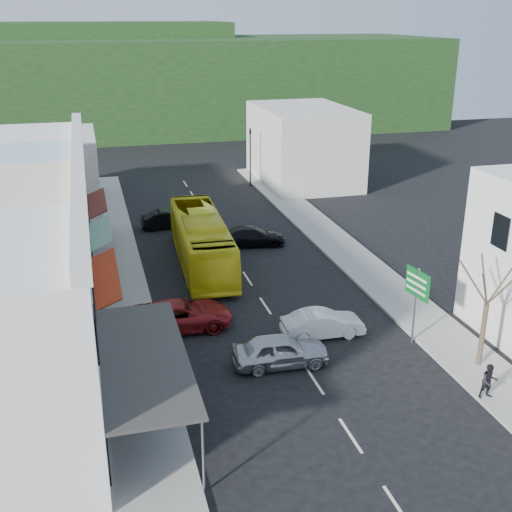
{
  "coord_description": "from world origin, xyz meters",
  "views": [
    {
      "loc": [
        -8.74,
        -26.8,
        15.05
      ],
      "look_at": [
        0.0,
        6.0,
        2.2
      ],
      "focal_mm": 45.0,
      "sensor_mm": 36.0,
      "label": 1
    }
  ],
  "objects_px": {
    "pedestrian_right": "(490,380)",
    "car_red": "(180,316)",
    "street_tree": "(487,304)",
    "bus": "(201,242)",
    "traffic_signal": "(250,157)",
    "pedestrian_left": "(151,331)",
    "direction_sign": "(415,306)",
    "car_silver": "(280,351)",
    "car_white": "(323,323)"
  },
  "relations": [
    {
      "from": "car_red",
      "to": "street_tree",
      "type": "relative_size",
      "value": 0.74
    },
    {
      "from": "pedestrian_right",
      "to": "street_tree",
      "type": "height_order",
      "value": "street_tree"
    },
    {
      "from": "car_white",
      "to": "traffic_signal",
      "type": "distance_m",
      "value": 30.27
    },
    {
      "from": "bus",
      "to": "pedestrian_right",
      "type": "bearing_deg",
      "value": -61.99
    },
    {
      "from": "car_silver",
      "to": "pedestrian_left",
      "type": "relative_size",
      "value": 2.59
    },
    {
      "from": "pedestrian_left",
      "to": "car_silver",
      "type": "bearing_deg",
      "value": -112.72
    },
    {
      "from": "traffic_signal",
      "to": "pedestrian_right",
      "type": "bearing_deg",
      "value": 76.23
    },
    {
      "from": "car_silver",
      "to": "direction_sign",
      "type": "distance_m",
      "value": 6.99
    },
    {
      "from": "car_silver",
      "to": "car_red",
      "type": "xyz_separation_m",
      "value": [
        -3.87,
        4.8,
        0.0
      ]
    },
    {
      "from": "car_white",
      "to": "bus",
      "type": "bearing_deg",
      "value": 21.73
    },
    {
      "from": "car_silver",
      "to": "pedestrian_right",
      "type": "distance_m",
      "value": 8.96
    },
    {
      "from": "car_white",
      "to": "car_red",
      "type": "xyz_separation_m",
      "value": [
        -6.72,
        2.62,
        0.0
      ]
    },
    {
      "from": "car_white",
      "to": "street_tree",
      "type": "xyz_separation_m",
      "value": [
        5.83,
        -4.62,
        2.43
      ]
    },
    {
      "from": "car_red",
      "to": "direction_sign",
      "type": "xyz_separation_m",
      "value": [
        10.73,
        -4.38,
        1.24
      ]
    },
    {
      "from": "bus",
      "to": "direction_sign",
      "type": "distance_m",
      "value": 15.11
    },
    {
      "from": "car_silver",
      "to": "car_red",
      "type": "relative_size",
      "value": 0.96
    },
    {
      "from": "car_red",
      "to": "traffic_signal",
      "type": "height_order",
      "value": "traffic_signal"
    },
    {
      "from": "car_red",
      "to": "pedestrian_right",
      "type": "relative_size",
      "value": 2.71
    },
    {
      "from": "car_white",
      "to": "street_tree",
      "type": "distance_m",
      "value": 7.82
    },
    {
      "from": "bus",
      "to": "direction_sign",
      "type": "height_order",
      "value": "direction_sign"
    },
    {
      "from": "bus",
      "to": "car_red",
      "type": "bearing_deg",
      "value": -105.15
    },
    {
      "from": "car_red",
      "to": "direction_sign",
      "type": "relative_size",
      "value": 1.18
    },
    {
      "from": "bus",
      "to": "car_silver",
      "type": "distance_m",
      "value": 13.28
    },
    {
      "from": "direction_sign",
      "to": "street_tree",
      "type": "distance_m",
      "value": 3.59
    },
    {
      "from": "car_white",
      "to": "car_red",
      "type": "relative_size",
      "value": 0.96
    },
    {
      "from": "bus",
      "to": "pedestrian_left",
      "type": "relative_size",
      "value": 6.82
    },
    {
      "from": "bus",
      "to": "direction_sign",
      "type": "xyz_separation_m",
      "value": [
        8.05,
        -12.78,
        0.39
      ]
    },
    {
      "from": "pedestrian_left",
      "to": "street_tree",
      "type": "relative_size",
      "value": 0.27
    },
    {
      "from": "car_red",
      "to": "pedestrian_left",
      "type": "distance_m",
      "value": 2.5
    },
    {
      "from": "pedestrian_right",
      "to": "car_red",
      "type": "bearing_deg",
      "value": 144.55
    },
    {
      "from": "pedestrian_left",
      "to": "direction_sign",
      "type": "distance_m",
      "value": 12.65
    },
    {
      "from": "pedestrian_left",
      "to": "direction_sign",
      "type": "bearing_deg",
      "value": -96.15
    },
    {
      "from": "car_white",
      "to": "pedestrian_left",
      "type": "bearing_deg",
      "value": 86.43
    },
    {
      "from": "bus",
      "to": "direction_sign",
      "type": "bearing_deg",
      "value": -55.24
    },
    {
      "from": "bus",
      "to": "car_white",
      "type": "distance_m",
      "value": 11.77
    },
    {
      "from": "car_white",
      "to": "car_red",
      "type": "height_order",
      "value": "same"
    },
    {
      "from": "car_red",
      "to": "car_white",
      "type": "bearing_deg",
      "value": -110.7
    },
    {
      "from": "pedestrian_right",
      "to": "street_tree",
      "type": "xyz_separation_m",
      "value": [
        1.22,
        2.51,
        2.13
      ]
    },
    {
      "from": "pedestrian_left",
      "to": "direction_sign",
      "type": "xyz_separation_m",
      "value": [
        12.36,
        -2.51,
        0.94
      ]
    },
    {
      "from": "pedestrian_left",
      "to": "direction_sign",
      "type": "height_order",
      "value": "direction_sign"
    },
    {
      "from": "car_white",
      "to": "direction_sign",
      "type": "bearing_deg",
      "value": -112.1
    },
    {
      "from": "bus",
      "to": "traffic_signal",
      "type": "height_order",
      "value": "traffic_signal"
    },
    {
      "from": "car_white",
      "to": "pedestrian_right",
      "type": "bearing_deg",
      "value": -145.58
    },
    {
      "from": "bus",
      "to": "traffic_signal",
      "type": "xyz_separation_m",
      "value": [
        8.05,
        18.92,
        1.14
      ]
    },
    {
      "from": "pedestrian_right",
      "to": "traffic_signal",
      "type": "xyz_separation_m",
      "value": [
        -0.6,
        37.07,
        1.69
      ]
    },
    {
      "from": "pedestrian_left",
      "to": "street_tree",
      "type": "height_order",
      "value": "street_tree"
    },
    {
      "from": "street_tree",
      "to": "pedestrian_right",
      "type": "bearing_deg",
      "value": -115.96
    },
    {
      "from": "direction_sign",
      "to": "pedestrian_left",
      "type": "bearing_deg",
      "value": 159.86
    },
    {
      "from": "pedestrian_right",
      "to": "street_tree",
      "type": "distance_m",
      "value": 3.51
    },
    {
      "from": "pedestrian_right",
      "to": "direction_sign",
      "type": "relative_size",
      "value": 0.44
    }
  ]
}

